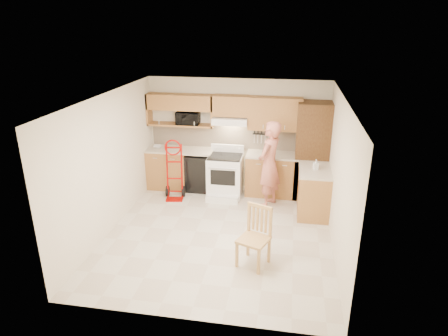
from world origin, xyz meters
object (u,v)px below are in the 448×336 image
(range, at_px, (225,173))
(hand_truck, at_px, (174,173))
(microwave, at_px, (188,118))
(person, at_px, (269,165))
(dining_chair, at_px, (254,238))

(range, bearing_deg, hand_truck, -163.84)
(microwave, distance_m, range, 1.48)
(range, bearing_deg, person, -17.49)
(hand_truck, bearing_deg, dining_chair, -56.96)
(person, bearing_deg, dining_chair, 20.90)
(range, height_order, person, person)
(microwave, bearing_deg, range, -26.65)
(microwave, height_order, range, microwave)
(range, xyz_separation_m, hand_truck, (-1.05, -0.31, 0.06))
(microwave, height_order, dining_chair, microwave)
(hand_truck, bearing_deg, person, -8.18)
(microwave, relative_size, hand_truck, 0.42)
(microwave, xyz_separation_m, range, (0.90, -0.43, -1.09))
(range, xyz_separation_m, dining_chair, (0.88, -2.52, -0.05))
(microwave, xyz_separation_m, hand_truck, (-0.15, -0.74, -1.03))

